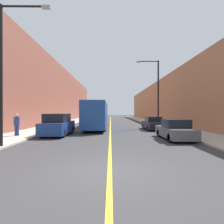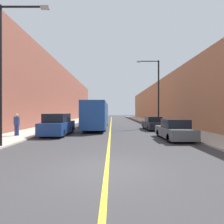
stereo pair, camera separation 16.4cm
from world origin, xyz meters
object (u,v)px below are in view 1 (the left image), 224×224
car_right_mid (153,124)px  pedestrian (17,124)px  street_lamp_left (5,65)px  parked_suv_left (58,125)px  street_lamp_right (156,89)px  car_right_near (175,130)px  bus (97,115)px

car_right_mid → pedestrian: size_ratio=2.52×
street_lamp_left → pedestrian: street_lamp_left is taller
parked_suv_left → street_lamp_left: size_ratio=0.59×
parked_suv_left → street_lamp_right: size_ratio=0.55×
car_right_near → street_lamp_right: street_lamp_right is taller
bus → street_lamp_left: bearing=-109.8°
bus → street_lamp_right: street_lamp_right is taller
bus → street_lamp_left: (-4.44, -12.32, 3.10)m
car_right_near → parked_suv_left: bearing=165.9°
bus → pedestrian: 10.00m
bus → pedestrian: bus is taller
parked_suv_left → car_right_near: size_ratio=1.11×
bus → pedestrian: (-6.17, -7.84, -0.68)m
street_lamp_left → street_lamp_right: (12.29, 12.96, 0.27)m
parked_suv_left → pedestrian: (-3.17, -0.99, 0.17)m
car_right_mid → street_lamp_left: size_ratio=0.56×
car_right_mid → bus: bearing=162.8°
pedestrian → street_lamp_left: bearing=-68.8°
street_lamp_right → pedestrian: street_lamp_right is taller
parked_suv_left → car_right_near: 9.97m
street_lamp_left → street_lamp_right: 17.86m
street_lamp_right → street_lamp_left: bearing=-133.5°
bus → car_right_mid: bus is taller
car_right_mid → parked_suv_left: bearing=-153.8°
car_right_near → bus: bearing=125.7°
bus → car_right_near: 11.47m
parked_suv_left → street_lamp_right: street_lamp_right is taller
car_right_mid → street_lamp_right: 5.32m
street_lamp_right → parked_suv_left: bearing=-145.4°
car_right_mid → street_lamp_left: (-11.15, -10.25, 4.16)m
bus → parked_suv_left: size_ratio=2.58×
street_lamp_left → pedestrian: size_ratio=4.50×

